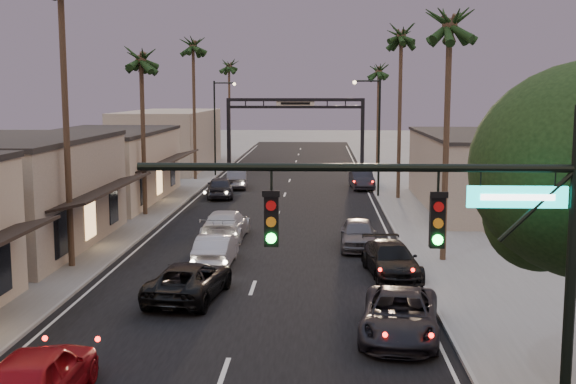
# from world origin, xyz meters

# --- Properties ---
(ground) EXTENTS (200.00, 200.00, 0.00)m
(ground) POSITION_xyz_m (0.00, 40.00, 0.00)
(ground) COLOR slate
(ground) RESTS_ON ground
(road) EXTENTS (14.00, 120.00, 0.02)m
(road) POSITION_xyz_m (0.00, 45.00, 0.00)
(road) COLOR black
(road) RESTS_ON ground
(sidewalk_left) EXTENTS (5.00, 92.00, 0.12)m
(sidewalk_left) POSITION_xyz_m (-9.50, 52.00, 0.06)
(sidewalk_left) COLOR slate
(sidewalk_left) RESTS_ON ground
(sidewalk_right) EXTENTS (5.00, 92.00, 0.12)m
(sidewalk_right) POSITION_xyz_m (9.50, 52.00, 0.06)
(sidewalk_right) COLOR slate
(sidewalk_right) RESTS_ON ground
(storefront_mid) EXTENTS (8.00, 14.00, 5.50)m
(storefront_mid) POSITION_xyz_m (-13.00, 26.00, 2.75)
(storefront_mid) COLOR gray
(storefront_mid) RESTS_ON ground
(storefront_far) EXTENTS (8.00, 16.00, 5.00)m
(storefront_far) POSITION_xyz_m (-13.00, 42.00, 2.50)
(storefront_far) COLOR #B9A68D
(storefront_far) RESTS_ON ground
(storefront_dist) EXTENTS (8.00, 20.00, 6.00)m
(storefront_dist) POSITION_xyz_m (-13.00, 65.00, 3.00)
(storefront_dist) COLOR gray
(storefront_dist) RESTS_ON ground
(building_right) EXTENTS (8.00, 18.00, 5.00)m
(building_right) POSITION_xyz_m (14.00, 40.00, 2.50)
(building_right) COLOR gray
(building_right) RESTS_ON ground
(traffic_signal) EXTENTS (8.51, 0.22, 7.80)m
(traffic_signal) POSITION_xyz_m (5.69, 4.00, 5.08)
(traffic_signal) COLOR black
(traffic_signal) RESTS_ON ground
(arch) EXTENTS (15.20, 0.40, 7.27)m
(arch) POSITION_xyz_m (0.00, 70.00, 5.53)
(arch) COLOR black
(arch) RESTS_ON ground
(streetlight_right) EXTENTS (2.13, 0.30, 9.00)m
(streetlight_right) POSITION_xyz_m (6.92, 45.00, 5.33)
(streetlight_right) COLOR black
(streetlight_right) RESTS_ON ground
(streetlight_left) EXTENTS (2.13, 0.30, 9.00)m
(streetlight_left) POSITION_xyz_m (-6.92, 58.00, 5.33)
(streetlight_left) COLOR black
(streetlight_left) RESTS_ON ground
(palm_lc) EXTENTS (3.20, 3.20, 12.20)m
(palm_lc) POSITION_xyz_m (-8.60, 36.00, 10.47)
(palm_lc) COLOR #38281C
(palm_lc) RESTS_ON ground
(palm_ld) EXTENTS (3.20, 3.20, 14.20)m
(palm_ld) POSITION_xyz_m (-8.60, 55.00, 12.42)
(palm_ld) COLOR #38281C
(palm_ld) RESTS_ON ground
(palm_ra) EXTENTS (3.20, 3.20, 13.20)m
(palm_ra) POSITION_xyz_m (8.60, 24.00, 11.44)
(palm_ra) COLOR #38281C
(palm_ra) RESTS_ON ground
(palm_rb) EXTENTS (3.20, 3.20, 14.20)m
(palm_rb) POSITION_xyz_m (8.60, 44.00, 12.42)
(palm_rb) COLOR #38281C
(palm_rb) RESTS_ON ground
(palm_rc) EXTENTS (3.20, 3.20, 12.20)m
(palm_rc) POSITION_xyz_m (8.60, 64.00, 10.47)
(palm_rc) COLOR #38281C
(palm_rc) RESTS_ON ground
(palm_far) EXTENTS (3.20, 3.20, 13.20)m
(palm_far) POSITION_xyz_m (-8.30, 78.00, 11.44)
(palm_far) COLOR #38281C
(palm_far) RESTS_ON ground
(oncoming_red) EXTENTS (2.03, 4.97, 1.69)m
(oncoming_red) POSITION_xyz_m (-4.42, 7.42, 0.84)
(oncoming_red) COLOR maroon
(oncoming_red) RESTS_ON ground
(oncoming_pickup) EXTENTS (3.09, 5.55, 1.47)m
(oncoming_pickup) POSITION_xyz_m (-2.32, 17.37, 0.73)
(oncoming_pickup) COLOR black
(oncoming_pickup) RESTS_ON ground
(oncoming_silver) EXTENTS (1.64, 4.51, 1.48)m
(oncoming_silver) POSITION_xyz_m (-2.07, 22.87, 0.74)
(oncoming_silver) COLOR #98979C
(oncoming_silver) RESTS_ON ground
(oncoming_white) EXTENTS (2.38, 5.52, 1.58)m
(oncoming_white) POSITION_xyz_m (-2.41, 28.98, 0.79)
(oncoming_white) COLOR #B4B4B4
(oncoming_white) RESTS_ON ground
(oncoming_dgrey) EXTENTS (2.54, 5.01, 1.64)m
(oncoming_dgrey) POSITION_xyz_m (-4.82, 44.18, 0.82)
(oncoming_dgrey) COLOR black
(oncoming_dgrey) RESTS_ON ground
(oncoming_grey_far) EXTENTS (1.98, 4.66, 1.49)m
(oncoming_grey_far) POSITION_xyz_m (-4.18, 49.68, 0.75)
(oncoming_grey_far) COLOR #49484D
(oncoming_grey_far) RESTS_ON ground
(curbside_near) EXTENTS (3.17, 5.65, 1.49)m
(curbside_near) POSITION_xyz_m (5.40, 13.26, 0.75)
(curbside_near) COLOR black
(curbside_near) RESTS_ON ground
(curbside_black) EXTENTS (2.63, 5.22, 1.45)m
(curbside_black) POSITION_xyz_m (5.88, 21.23, 0.73)
(curbside_black) COLOR black
(curbside_black) RESTS_ON ground
(curbside_grey) EXTENTS (1.91, 4.54, 1.53)m
(curbside_grey) POSITION_xyz_m (4.73, 26.73, 0.77)
(curbside_grey) COLOR #4B4A4F
(curbside_grey) RESTS_ON ground
(curbside_far) EXTENTS (2.02, 4.97, 1.60)m
(curbside_far) POSITION_xyz_m (6.20, 49.74, 0.80)
(curbside_far) COLOR black
(curbside_far) RESTS_ON ground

